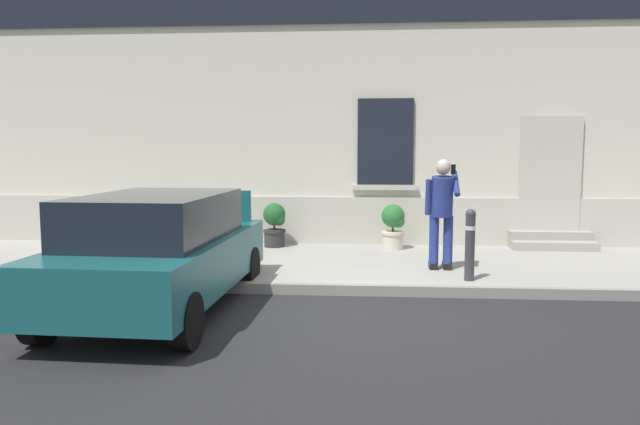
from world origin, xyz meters
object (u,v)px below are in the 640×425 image
planter_charcoal (275,224)px  planter_cream (393,226)px  bollard_far_left (178,239)px  person_on_phone (442,207)px  bollard_near_person (470,242)px  planter_terracotta (160,223)px  hatchback_car_teal (161,250)px

planter_charcoal → planter_cream: same height
bollard_far_left → person_on_phone: bearing=10.4°
bollard_near_person → planter_charcoal: size_ratio=1.22×
person_on_phone → planter_terracotta: size_ratio=2.03×
planter_terracotta → planter_cream: bearing=-1.1°
planter_charcoal → bollard_far_left: bearing=-110.5°
bollard_far_left → planter_charcoal: bollard_far_left is taller
bollard_near_person → planter_cream: 2.83m
hatchback_car_teal → planter_cream: (3.10, 4.06, -0.18)m
bollard_near_person → planter_terracotta: (-5.58, 2.74, -0.11)m
planter_cream → bollard_near_person: bearing=-69.8°
hatchback_car_teal → planter_charcoal: (0.80, 4.17, -0.18)m
planter_charcoal → person_on_phone: bearing=-34.4°
bollard_near_person → bollard_far_left: (-4.31, 0.00, 0.00)m
bollard_far_left → planter_cream: bearing=38.4°
bollard_near_person → planter_cream: (-0.98, 2.65, -0.11)m
planter_charcoal → planter_cream: (2.30, -0.11, 0.00)m
bollard_far_left → person_on_phone: 4.09m
planter_charcoal → planter_cream: bearing=-2.8°
bollard_near_person → bollard_far_left: size_ratio=1.00×
bollard_far_left → planter_cream: size_ratio=1.22×
bollard_far_left → bollard_near_person: bearing=0.0°
planter_cream → planter_charcoal: bearing=177.2°
hatchback_car_teal → person_on_phone: size_ratio=2.36×
hatchback_car_teal → person_on_phone: person_on_phone is taller
planter_terracotta → planter_charcoal: bearing=0.6°
bollard_near_person → person_on_phone: 0.91m
bollard_far_left → person_on_phone: (4.00, 0.74, 0.44)m
planter_terracotta → planter_cream: same height
bollard_far_left → planter_terracotta: bollard_far_left is taller
bollard_near_person → person_on_phone: bearing=113.3°
hatchback_car_teal → person_on_phone: (3.76, 2.15, 0.36)m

